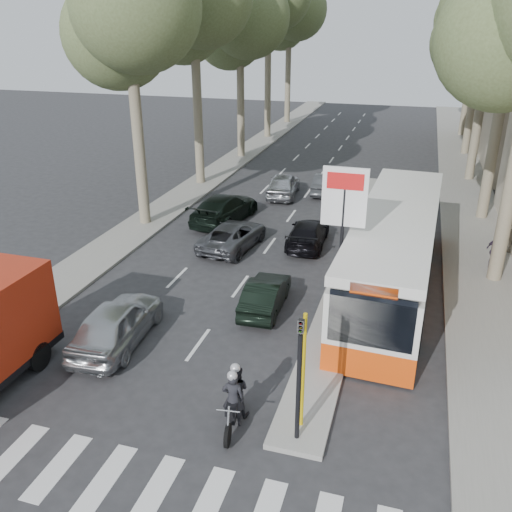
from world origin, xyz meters
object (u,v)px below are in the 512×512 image
at_px(silver_hatchback, 117,323).
at_px(city_bus, 394,250).
at_px(motorcycle, 234,396).
at_px(dark_hatchback, 265,294).

relative_size(silver_hatchback, city_bus, 0.35).
bearing_deg(motorcycle, dark_hatchback, 90.24).
height_order(silver_hatchback, dark_hatchback, silver_hatchback).
bearing_deg(dark_hatchback, city_bus, -149.46).
bearing_deg(city_bus, silver_hatchback, -139.87).
bearing_deg(motorcycle, silver_hatchback, 144.97).
bearing_deg(city_bus, dark_hatchback, -144.44).
bearing_deg(dark_hatchback, motorcycle, 95.88).
bearing_deg(dark_hatchback, silver_hatchback, 39.46).
height_order(silver_hatchback, motorcycle, motorcycle).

